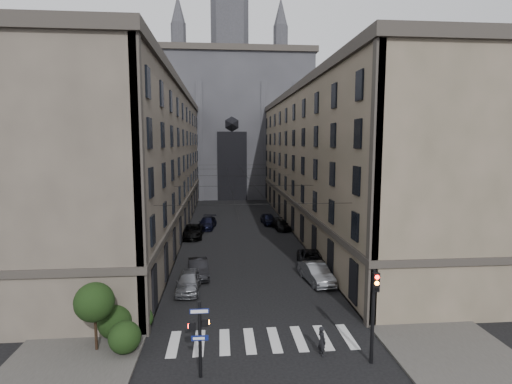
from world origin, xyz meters
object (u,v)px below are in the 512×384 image
object	(u,v)px
traffic_light_right	(374,305)
car_left_far	(207,223)
car_right_midfar	(281,225)
car_left_near	(189,281)
car_left_midfar	(192,231)
car_left_midnear	(198,268)
car_right_near	(316,273)
gothic_tower	(230,116)
pedestrian_signal_left	(200,334)
car_right_far	(268,219)
pedestrian	(322,341)
car_right_midnear	(312,259)

from	to	relation	value
traffic_light_right	car_left_far	bearing A→B (deg)	105.79
traffic_light_right	car_right_midfar	bearing A→B (deg)	89.72
car_left_near	car_left_midfar	distance (m)	18.28
car_left_midnear	car_right_near	size ratio (longest dim) A/B	0.95
gothic_tower	car_right_midfar	bearing A→B (deg)	-81.73
car_right_midfar	pedestrian_signal_left	bearing A→B (deg)	-112.26
pedestrian_signal_left	car_right_far	distance (m)	38.42
gothic_tower	traffic_light_right	world-z (taller)	gothic_tower
car_left_far	pedestrian_signal_left	bearing A→B (deg)	-80.89
car_right_midfar	gothic_tower	bearing A→B (deg)	91.35
car_left_midfar	car_left_far	xyz separation A→B (m)	(1.69, 5.21, -0.03)
pedestrian_signal_left	traffic_light_right	bearing A→B (deg)	2.64
traffic_light_right	car_right_midfar	size ratio (longest dim) A/B	1.15
car_left_far	car_right_near	bearing A→B (deg)	-58.31
car_right_near	pedestrian	distance (m)	11.78
car_right_midfar	car_left_far	bearing A→B (deg)	163.73
gothic_tower	car_left_midnear	world-z (taller)	gothic_tower
pedestrian_signal_left	car_right_midfar	bearing A→B (deg)	74.66
car_right_far	car_left_midfar	bearing A→B (deg)	-150.01
pedestrian_signal_left	pedestrian	world-z (taller)	pedestrian_signal_left
car_left_near	car_right_near	xyz separation A→B (m)	(10.65, 1.02, 0.02)
car_left_midnear	car_right_far	bearing A→B (deg)	61.28
car_right_far	traffic_light_right	bearing A→B (deg)	-93.12
car_left_near	car_right_near	world-z (taller)	car_right_near
car_right_midfar	car_right_far	size ratio (longest dim) A/B	1.00
car_left_midnear	car_left_far	distance (m)	20.09
pedestrian	car_left_far	bearing A→B (deg)	-5.09
traffic_light_right	car_right_midfar	world-z (taller)	traffic_light_right
car_right_midnear	pedestrian_signal_left	bearing A→B (deg)	-113.08
car_right_far	gothic_tower	bearing A→B (deg)	92.27
car_left_far	car_right_near	xyz separation A→B (m)	(9.93, -22.45, 0.05)
gothic_tower	car_left_midfar	xyz separation A→B (m)	(-6.00, -43.20, -17.01)
car_right_midnear	car_right_far	bearing A→B (deg)	101.22
car_left_midfar	car_right_midnear	world-z (taller)	car_left_midfar
car_left_midfar	car_left_far	distance (m)	5.47
car_left_far	pedestrian	world-z (taller)	pedestrian
car_left_midfar	car_right_midfar	distance (m)	12.28
pedestrian_signal_left	car_right_midfar	distance (m)	35.09
car_left_midnear	car_left_midfar	world-z (taller)	car_left_midfar
car_left_midfar	car_right_near	xyz separation A→B (m)	(11.61, -17.24, 0.02)
car_left_midfar	car_right_far	xyz separation A→B (m)	(10.48, 7.29, -0.02)
car_right_near	car_right_midnear	bearing A→B (deg)	74.30
car_right_midnear	car_right_far	distance (m)	20.43
gothic_tower	pedestrian	xyz separation A→B (m)	(3.13, -71.96, -16.95)
car_right_near	car_left_midfar	bearing A→B (deg)	116.18
pedestrian	pedestrian_signal_left	bearing A→B (deg)	85.27
pedestrian_signal_left	car_left_far	xyz separation A→B (m)	(-0.79, 35.46, -1.56)
car_left_near	pedestrian	world-z (taller)	pedestrian
car_left_near	car_left_far	xyz separation A→B (m)	(0.72, 23.47, -0.03)
traffic_light_right	car_right_midnear	bearing A→B (deg)	87.95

